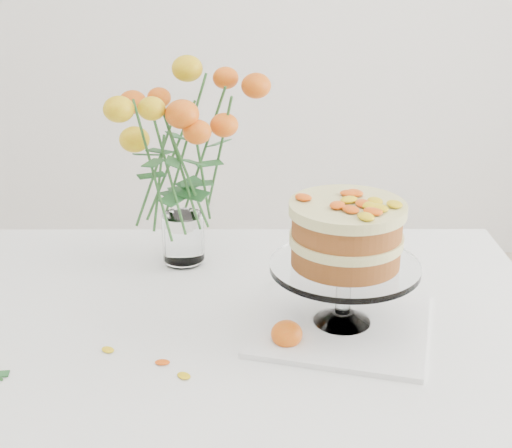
{
  "coord_description": "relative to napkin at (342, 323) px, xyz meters",
  "views": [
    {
      "loc": [
        0.14,
        -1.17,
        1.43
      ],
      "look_at": [
        0.14,
        0.12,
        0.9
      ],
      "focal_mm": 50.0,
      "sensor_mm": 36.0,
      "label": 1
    }
  ],
  "objects": [
    {
      "name": "table",
      "position": [
        -0.3,
        0.01,
        -0.09
      ],
      "size": [
        1.43,
        0.93,
        0.76
      ],
      "color": "tan",
      "rests_on": "ground"
    },
    {
      "name": "napkin",
      "position": [
        0.0,
        0.0,
        0.0
      ],
      "size": [
        0.38,
        0.38,
        0.01
      ],
      "primitive_type": "cube",
      "rotation": [
        0.0,
        0.0,
        -0.26
      ],
      "color": "white",
      "rests_on": "table"
    },
    {
      "name": "cake_stand",
      "position": [
        -0.0,
        0.0,
        0.17
      ],
      "size": [
        0.27,
        0.27,
        0.24
      ],
      "rotation": [
        0.0,
        0.0,
        -0.13
      ],
      "color": "white",
      "rests_on": "napkin"
    },
    {
      "name": "rose_vase",
      "position": [
        -0.32,
        0.28,
        0.26
      ],
      "size": [
        0.39,
        0.39,
        0.46
      ],
      "rotation": [
        0.0,
        0.0,
        -0.37
      ],
      "color": "white",
      "rests_on": "table"
    },
    {
      "name": "loose_rose_far",
      "position": [
        -0.11,
        -0.07,
        0.02
      ],
      "size": [
        0.1,
        0.06,
        0.05
      ],
      "rotation": [
        0.0,
        0.0,
        -0.05
      ],
      "color": "#E3470B",
      "rests_on": "table"
    },
    {
      "name": "stray_petal_a",
      "position": [
        -0.42,
        -0.09,
        -0.0
      ],
      "size": [
        0.03,
        0.02,
        0.0
      ],
      "primitive_type": "ellipsoid",
      "color": "yellow",
      "rests_on": "table"
    },
    {
      "name": "stray_petal_b",
      "position": [
        -0.32,
        -0.13,
        -0.0
      ],
      "size": [
        0.03,
        0.02,
        0.0
      ],
      "primitive_type": "ellipsoid",
      "color": "yellow",
      "rests_on": "table"
    },
    {
      "name": "stray_petal_c",
      "position": [
        -0.28,
        -0.17,
        -0.0
      ],
      "size": [
        0.03,
        0.02,
        0.0
      ],
      "primitive_type": "ellipsoid",
      "color": "yellow",
      "rests_on": "table"
    }
  ]
}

